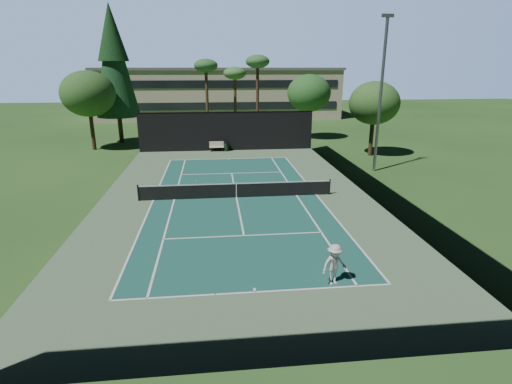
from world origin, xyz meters
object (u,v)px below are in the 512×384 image
(tennis_net, at_px, (236,190))
(player, at_px, (334,264))
(tennis_ball_c, at_px, (254,183))
(tennis_ball_d, at_px, (196,181))
(trash_bin, at_px, (226,147))
(park_bench, at_px, (217,146))
(tennis_ball_b, at_px, (196,189))
(tennis_ball_a, at_px, (215,294))

(tennis_net, bearing_deg, player, -74.39)
(tennis_ball_c, xyz_separation_m, tennis_ball_d, (-4.32, 1.03, 0.00))
(tennis_net, distance_m, trash_bin, 15.64)
(player, xyz_separation_m, park_bench, (-4.32, 27.22, -0.31))
(tennis_net, xyz_separation_m, tennis_ball_b, (-2.79, 2.08, -0.52))
(player, relative_size, park_bench, 1.14)
(tennis_net, height_order, tennis_ball_a, tennis_net)
(tennis_net, distance_m, tennis_ball_c, 3.65)
(tennis_net, relative_size, park_bench, 8.60)
(player, xyz_separation_m, tennis_ball_c, (-1.71, 14.83, -0.82))
(tennis_ball_d, bearing_deg, tennis_ball_a, -85.61)
(tennis_net, distance_m, park_bench, 15.71)
(tennis_ball_c, distance_m, park_bench, 12.67)
(player, height_order, tennis_ball_c, player)
(tennis_net, distance_m, tennis_ball_a, 12.00)
(player, bearing_deg, tennis_ball_a, 166.04)
(tennis_ball_b, height_order, tennis_ball_c, tennis_ball_c)
(tennis_ball_b, relative_size, trash_bin, 0.07)
(tennis_ball_b, xyz_separation_m, tennis_ball_d, (-0.02, 2.24, 0.01))
(player, bearing_deg, trash_bin, 78.91)
(park_bench, bearing_deg, tennis_ball_a, -90.98)
(tennis_net, bearing_deg, park_bench, 93.98)
(tennis_ball_a, xyz_separation_m, tennis_ball_b, (-1.23, 13.96, -0.00))
(tennis_ball_a, bearing_deg, tennis_ball_b, 95.02)
(player, height_order, trash_bin, player)
(player, relative_size, tennis_ball_c, 22.30)
(tennis_ball_c, relative_size, tennis_ball_d, 1.00)
(tennis_ball_a, height_order, trash_bin, trash_bin)
(tennis_ball_a, height_order, tennis_ball_c, tennis_ball_c)
(tennis_net, height_order, tennis_ball_d, tennis_net)
(tennis_ball_d, bearing_deg, tennis_ball_c, -13.44)
(tennis_ball_d, height_order, park_bench, park_bench)
(tennis_net, xyz_separation_m, tennis_ball_c, (1.51, 3.28, -0.52))
(player, distance_m, trash_bin, 27.40)
(tennis_ball_d, relative_size, trash_bin, 0.08)
(player, bearing_deg, tennis_net, 87.54)
(tennis_ball_b, height_order, trash_bin, trash_bin)
(tennis_ball_b, relative_size, tennis_ball_c, 0.85)
(player, relative_size, trash_bin, 1.82)
(player, height_order, tennis_ball_a, player)
(tennis_ball_a, relative_size, park_bench, 0.05)
(park_bench, xyz_separation_m, trash_bin, (0.99, -0.03, -0.07))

